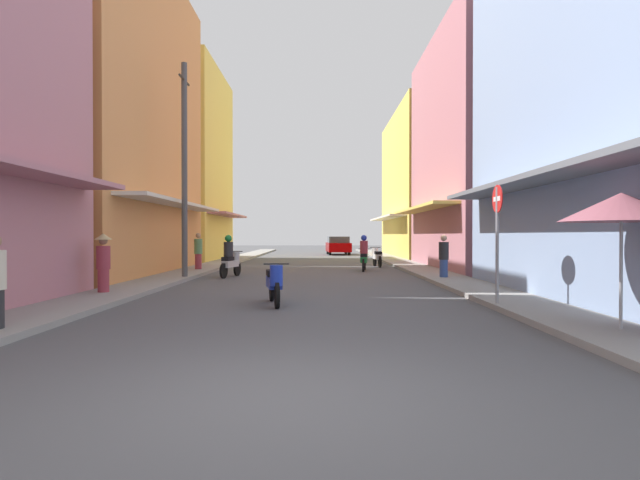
# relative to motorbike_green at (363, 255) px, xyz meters

# --- Properties ---
(ground_plane) EXTENTS (103.25, 103.25, 0.00)m
(ground_plane) POSITION_rel_motorbike_green_xyz_m (-2.36, 2.23, -0.70)
(ground_plane) COLOR #4C4C4F
(sidewalk_left) EXTENTS (1.59, 54.93, 0.12)m
(sidewalk_left) POSITION_rel_motorbike_green_xyz_m (-7.22, 2.23, -0.64)
(sidewalk_left) COLOR gray
(sidewalk_left) RESTS_ON ground
(sidewalk_right) EXTENTS (1.59, 54.93, 0.12)m
(sidewalk_right) POSITION_rel_motorbike_green_xyz_m (2.51, 2.23, -0.64)
(sidewalk_right) COLOR gray
(sidewalk_right) RESTS_ON ground
(building_left_mid) EXTENTS (7.05, 11.71, 12.47)m
(building_left_mid) POSITION_rel_motorbike_green_xyz_m (-11.01, -2.10, 5.52)
(building_left_mid) COLOR #D88C4C
(building_left_mid) RESTS_ON ground
(building_left_far) EXTENTS (7.05, 8.59, 11.61)m
(building_left_far) POSITION_rel_motorbike_green_xyz_m (-11.01, 8.90, 5.10)
(building_left_far) COLOR #EFD159
(building_left_far) RESTS_ON ground
(building_right_mid) EXTENTS (7.05, 10.75, 10.80)m
(building_right_mid) POSITION_rel_motorbike_green_xyz_m (6.30, 1.44, 4.69)
(building_right_mid) COLOR #B7727F
(building_right_mid) RESTS_ON ground
(building_right_far) EXTENTS (7.05, 13.00, 10.18)m
(building_right_far) POSITION_rel_motorbike_green_xyz_m (6.30, 14.08, 4.38)
(building_right_far) COLOR #EFD159
(building_right_far) RESTS_ON ground
(motorbike_green) EXTENTS (0.55, 1.80, 1.58)m
(motorbike_green) POSITION_rel_motorbike_green_xyz_m (0.00, 0.00, 0.00)
(motorbike_green) COLOR black
(motorbike_green) RESTS_ON ground
(motorbike_white) EXTENTS (0.55, 1.81, 0.96)m
(motorbike_white) POSITION_rel_motorbike_green_xyz_m (0.90, 2.96, -0.20)
(motorbike_white) COLOR black
(motorbike_white) RESTS_ON ground
(motorbike_blue) EXTENTS (0.61, 1.79, 0.96)m
(motorbike_blue) POSITION_rel_motorbike_green_xyz_m (-2.96, -10.71, -0.20)
(motorbike_blue) COLOR black
(motorbike_blue) RESTS_ON ground
(motorbike_silver) EXTENTS (0.65, 1.78, 1.58)m
(motorbike_silver) POSITION_rel_motorbike_green_xyz_m (-5.27, -3.26, 0.00)
(motorbike_silver) COLOR black
(motorbike_silver) RESTS_ON ground
(parked_car) EXTENTS (1.97, 4.19, 1.45)m
(parked_car) POSITION_rel_motorbike_green_xyz_m (-0.47, 18.40, 0.04)
(parked_car) COLOR #8C0000
(parked_car) RESTS_ON ground
(pedestrian_far) EXTENTS (0.34, 0.34, 1.66)m
(pedestrian_far) POSITION_rel_motorbike_green_xyz_m (-7.14, -0.50, 0.13)
(pedestrian_far) COLOR #99333F
(pedestrian_far) RESTS_ON ground
(pedestrian_midway) EXTENTS (0.34, 0.34, 1.58)m
(pedestrian_midway) POSITION_rel_motorbike_green_xyz_m (2.36, -4.60, 0.09)
(pedestrian_midway) COLOR #334C8C
(pedestrian_midway) RESTS_ON ground
(pedestrian_crossing) EXTENTS (0.44, 0.44, 1.62)m
(pedestrian_crossing) POSITION_rel_motorbike_green_xyz_m (-7.46, -9.20, 0.21)
(pedestrian_crossing) COLOR #99333F
(pedestrian_crossing) RESTS_ON ground
(vendor_umbrella) EXTENTS (1.84, 1.84, 2.23)m
(vendor_umbrella) POSITION_rel_motorbike_green_xyz_m (2.74, -14.27, 1.30)
(vendor_umbrella) COLOR #99999E
(vendor_umbrella) RESTS_ON ground
(utility_pole) EXTENTS (0.20, 1.20, 7.60)m
(utility_pole) POSITION_rel_motorbike_green_xyz_m (-6.68, -4.37, 3.17)
(utility_pole) COLOR #4C4C4F
(utility_pole) RESTS_ON ground
(street_sign_no_entry) EXTENTS (0.07, 0.60, 2.65)m
(street_sign_no_entry) POSITION_rel_motorbike_green_xyz_m (1.87, -11.28, 1.01)
(street_sign_no_entry) COLOR gray
(street_sign_no_entry) RESTS_ON ground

